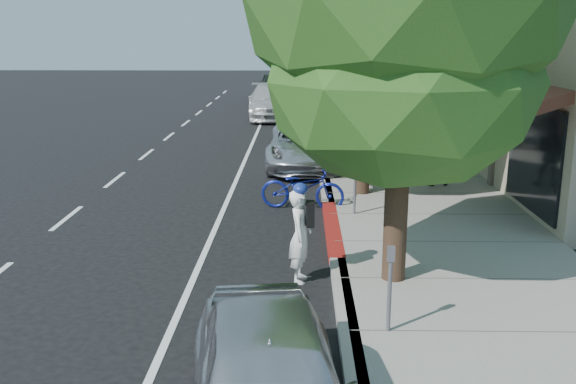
{
  "coord_description": "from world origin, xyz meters",
  "views": [
    {
      "loc": [
        -0.7,
        -12.36,
        4.28
      ],
      "look_at": [
        -0.94,
        -0.74,
        1.35
      ],
      "focal_mm": 40.0,
      "sensor_mm": 36.0,
      "label": 1
    }
  ],
  "objects_px": {
    "cyclist": "(300,236)",
    "near_car_a": "(269,384)",
    "street_tree_2": "(349,18)",
    "street_tree_3": "(339,24)",
    "bicycle": "(302,187)",
    "street_tree_1": "(366,22)",
    "white_pickup": "(271,102)",
    "street_tree_5": "(328,27)",
    "silver_suv": "(307,144)",
    "street_tree_4": "(332,20)",
    "dark_suv_far": "(277,86)",
    "pedestrian": "(434,152)",
    "dark_sedan": "(306,132)",
    "street_tree_0": "(405,0)"
  },
  "relations": [
    {
      "from": "cyclist",
      "to": "near_car_a",
      "type": "height_order",
      "value": "cyclist"
    },
    {
      "from": "street_tree_2",
      "to": "street_tree_3",
      "type": "height_order",
      "value": "street_tree_2"
    },
    {
      "from": "street_tree_3",
      "to": "bicycle",
      "type": "relative_size",
      "value": 3.62
    },
    {
      "from": "street_tree_1",
      "to": "white_pickup",
      "type": "relative_size",
      "value": 1.34
    },
    {
      "from": "street_tree_5",
      "to": "silver_suv",
      "type": "distance_m",
      "value": 20.4
    },
    {
      "from": "street_tree_4",
      "to": "near_car_a",
      "type": "xyz_separation_m",
      "value": [
        -1.92,
        -28.37,
        -4.14
      ]
    },
    {
      "from": "dark_suv_far",
      "to": "pedestrian",
      "type": "distance_m",
      "value": 23.33
    },
    {
      "from": "street_tree_3",
      "to": "white_pickup",
      "type": "height_order",
      "value": "street_tree_3"
    },
    {
      "from": "street_tree_1",
      "to": "dark_sedan",
      "type": "xyz_separation_m",
      "value": [
        -1.4,
        6.73,
        -3.76
      ]
    },
    {
      "from": "street_tree_0",
      "to": "white_pickup",
      "type": "bearing_deg",
      "value": 98.04
    },
    {
      "from": "bicycle",
      "to": "white_pickup",
      "type": "bearing_deg",
      "value": 15.17
    },
    {
      "from": "street_tree_4",
      "to": "dark_sedan",
      "type": "xyz_separation_m",
      "value": [
        -1.4,
        -11.27,
        -4.12
      ]
    },
    {
      "from": "white_pickup",
      "to": "near_car_a",
      "type": "relative_size",
      "value": 1.35
    },
    {
      "from": "white_pickup",
      "to": "street_tree_2",
      "type": "bearing_deg",
      "value": -77.15
    },
    {
      "from": "street_tree_5",
      "to": "near_car_a",
      "type": "xyz_separation_m",
      "value": [
        -1.92,
        -34.37,
        -3.8
      ]
    },
    {
      "from": "street_tree_4",
      "to": "bicycle",
      "type": "height_order",
      "value": "street_tree_4"
    },
    {
      "from": "bicycle",
      "to": "street_tree_2",
      "type": "bearing_deg",
      "value": -2.42
    },
    {
      "from": "dark_suv_far",
      "to": "street_tree_1",
      "type": "bearing_deg",
      "value": -87.58
    },
    {
      "from": "street_tree_2",
      "to": "street_tree_4",
      "type": "distance_m",
      "value": 12.0
    },
    {
      "from": "street_tree_3",
      "to": "near_car_a",
      "type": "distance_m",
      "value": 22.78
    },
    {
      "from": "street_tree_2",
      "to": "street_tree_5",
      "type": "height_order",
      "value": "street_tree_2"
    },
    {
      "from": "street_tree_4",
      "to": "pedestrian",
      "type": "relative_size",
      "value": 4.24
    },
    {
      "from": "silver_suv",
      "to": "dark_sedan",
      "type": "distance_m",
      "value": 2.73
    },
    {
      "from": "street_tree_0",
      "to": "street_tree_5",
      "type": "xyz_separation_m",
      "value": [
        0.0,
        30.0,
        -0.23
      ]
    },
    {
      "from": "street_tree_0",
      "to": "bicycle",
      "type": "relative_size",
      "value": 3.78
    },
    {
      "from": "street_tree_0",
      "to": "near_car_a",
      "type": "distance_m",
      "value": 6.25
    },
    {
      "from": "street_tree_1",
      "to": "dark_sedan",
      "type": "relative_size",
      "value": 1.72
    },
    {
      "from": "street_tree_2",
      "to": "pedestrian",
      "type": "bearing_deg",
      "value": -68.08
    },
    {
      "from": "bicycle",
      "to": "dark_sedan",
      "type": "xyz_separation_m",
      "value": [
        0.16,
        7.8,
        0.18
      ]
    },
    {
      "from": "silver_suv",
      "to": "pedestrian",
      "type": "distance_m",
      "value": 4.61
    },
    {
      "from": "street_tree_3",
      "to": "pedestrian",
      "type": "height_order",
      "value": "street_tree_3"
    },
    {
      "from": "street_tree_3",
      "to": "street_tree_1",
      "type": "bearing_deg",
      "value": -90.0
    },
    {
      "from": "white_pickup",
      "to": "silver_suv",
      "type": "bearing_deg",
      "value": -86.36
    },
    {
      "from": "dark_sedan",
      "to": "street_tree_0",
      "type": "bearing_deg",
      "value": -77.54
    },
    {
      "from": "street_tree_2",
      "to": "street_tree_3",
      "type": "relative_size",
      "value": 1.03
    },
    {
      "from": "dark_sedan",
      "to": "street_tree_1",
      "type": "bearing_deg",
      "value": -72.07
    },
    {
      "from": "street_tree_0",
      "to": "bicycle",
      "type": "xyz_separation_m",
      "value": [
        -1.56,
        4.93,
        -4.19
      ]
    },
    {
      "from": "cyclist",
      "to": "pedestrian",
      "type": "xyz_separation_m",
      "value": [
        3.64,
        6.72,
        0.23
      ]
    },
    {
      "from": "street_tree_3",
      "to": "bicycle",
      "type": "xyz_separation_m",
      "value": [
        -1.56,
        -13.07,
        -4.01
      ]
    },
    {
      "from": "dark_sedan",
      "to": "pedestrian",
      "type": "relative_size",
      "value": 2.41
    },
    {
      "from": "street_tree_4",
      "to": "near_car_a",
      "type": "distance_m",
      "value": 28.74
    },
    {
      "from": "street_tree_3",
      "to": "near_car_a",
      "type": "relative_size",
      "value": 1.81
    },
    {
      "from": "dark_sedan",
      "to": "pedestrian",
      "type": "xyz_separation_m",
      "value": [
        3.44,
        -5.79,
        0.34
      ]
    },
    {
      "from": "street_tree_2",
      "to": "bicycle",
      "type": "xyz_separation_m",
      "value": [
        -1.56,
        -7.07,
        -4.16
      ]
    },
    {
      "from": "white_pickup",
      "to": "near_car_a",
      "type": "bearing_deg",
      "value": -91.9
    },
    {
      "from": "cyclist",
      "to": "dark_sedan",
      "type": "bearing_deg",
      "value": 6.12
    },
    {
      "from": "bicycle",
      "to": "silver_suv",
      "type": "relative_size",
      "value": 0.39
    },
    {
      "from": "street_tree_4",
      "to": "dark_sedan",
      "type": "bearing_deg",
      "value": -97.08
    },
    {
      "from": "street_tree_0",
      "to": "white_pickup",
      "type": "height_order",
      "value": "street_tree_0"
    },
    {
      "from": "street_tree_3",
      "to": "cyclist",
      "type": "bearing_deg",
      "value": -95.14
    }
  ]
}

